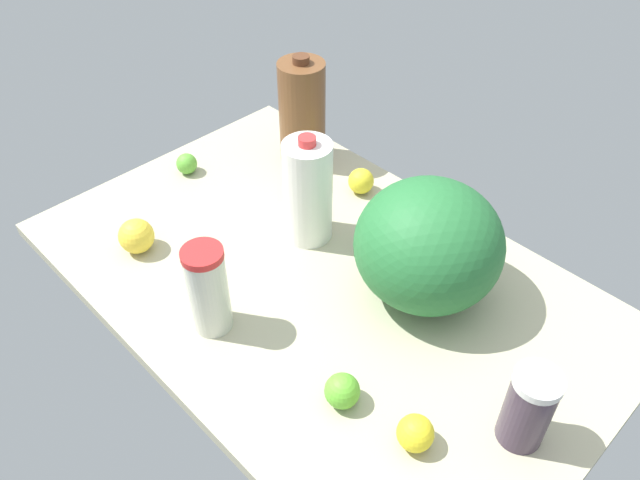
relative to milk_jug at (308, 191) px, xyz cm
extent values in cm
cube|color=#B5AF8F|center=(11.25, -7.43, -13.34)|extent=(120.00, 76.00, 3.00)
cylinder|color=white|center=(0.00, 0.00, -0.12)|extent=(10.44, 10.44, 23.44)
cylinder|color=red|center=(0.00, 0.00, 12.50)|extent=(3.65, 3.65, 1.80)
cylinder|color=brown|center=(-22.57, 19.54, 1.24)|extent=(11.43, 11.43, 26.15)
cylinder|color=#59331E|center=(-22.57, 19.54, 15.22)|extent=(4.00, 4.00, 1.80)
cylinder|color=#3D2E40|center=(59.97, -9.86, -4.80)|extent=(7.44, 7.44, 14.07)
cylinder|color=silver|center=(59.97, -9.86, 2.93)|extent=(7.67, 7.67, 1.40)
cylinder|color=silver|center=(6.25, -31.01, -3.03)|extent=(7.43, 7.43, 17.61)
cylinder|color=red|center=(6.25, -31.01, 6.47)|extent=(7.65, 7.65, 1.40)
ellipsoid|color=#276F36|center=(28.58, 4.22, 0.69)|extent=(28.40, 28.40, 25.05)
sphere|color=yellow|center=(-21.95, -29.67, -8.05)|extent=(7.58, 7.58, 7.58)
sphere|color=yellow|center=(49.02, -23.25, -8.79)|extent=(6.08, 6.08, 6.08)
sphere|color=#5CAE36|center=(-38.02, -5.49, -9.25)|extent=(5.17, 5.17, 5.17)
sphere|color=#60BA31|center=(35.42, -25.87, -8.77)|extent=(6.13, 6.13, 6.13)
sphere|color=yellow|center=(-2.42, 19.63, -8.75)|extent=(6.18, 6.18, 6.18)
camera|label=1|loc=(76.24, -71.06, 79.97)|focal=35.00mm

